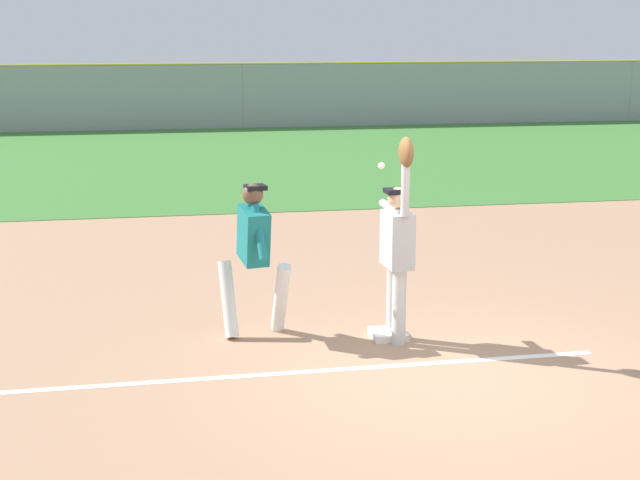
{
  "coord_description": "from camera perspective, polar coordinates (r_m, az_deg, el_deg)",
  "views": [
    {
      "loc": [
        -2.72,
        -8.23,
        3.4
      ],
      "look_at": [
        -1.02,
        1.57,
        1.05
      ],
      "focal_mm": 51.33,
      "sensor_mm": 36.0,
      "label": 1
    }
  ],
  "objects": [
    {
      "name": "outfield_fence",
      "position": [
        30.93,
        -4.84,
        8.96
      ],
      "size": [
        55.78,
        0.08,
        2.16
      ],
      "color": "#93999E",
      "rests_on": "ground_plane"
    },
    {
      "name": "ground_plane",
      "position": [
        9.31,
        7.96,
        -8.27
      ],
      "size": [
        71.7,
        71.7,
        0.0
      ],
      "primitive_type": "plane",
      "color": "tan"
    },
    {
      "name": "baseball",
      "position": [
        9.56,
        3.85,
        4.64
      ],
      "size": [
        0.07,
        0.07,
        0.07
      ],
      "primitive_type": "sphere",
      "color": "white"
    },
    {
      "name": "parked_car_black",
      "position": [
        36.12,
        10.75,
        8.75
      ],
      "size": [
        4.58,
        2.5,
        1.25
      ],
      "rotation": [
        0.0,
        0.0,
        0.11
      ],
      "color": "black",
      "rests_on": "ground_plane"
    },
    {
      "name": "runner",
      "position": [
        10.07,
        -4.15,
        -0.55
      ],
      "size": [
        0.8,
        0.84,
        1.72
      ],
      "rotation": [
        0.0,
        0.0,
        0.18
      ],
      "color": "white",
      "rests_on": "ground_plane"
    },
    {
      "name": "parked_car_white",
      "position": [
        34.07,
        2.88,
        8.7
      ],
      "size": [
        4.53,
        2.38,
        1.25
      ],
      "rotation": [
        0.0,
        0.0,
        -0.07
      ],
      "color": "white",
      "rests_on": "ground_plane"
    },
    {
      "name": "outfield_grass",
      "position": [
        24.0,
        -3.25,
        5.15
      ],
      "size": [
        55.7,
        14.24,
        0.01
      ],
      "primitive_type": "cube",
      "color": "#3D7533",
      "rests_on": "ground_plane"
    },
    {
      "name": "fielder",
      "position": [
        9.84,
        4.88,
        -0.16
      ],
      "size": [
        0.29,
        0.9,
        2.28
      ],
      "rotation": [
        0.0,
        0.0,
        3.21
      ],
      "color": "silver",
      "rests_on": "ground_plane"
    },
    {
      "name": "chalk_foul_line",
      "position": [
        9.28,
        -19.27,
        -8.97
      ],
      "size": [
        12.0,
        0.23,
        0.01
      ],
      "primitive_type": "cube",
      "rotation": [
        0.0,
        0.0,
        0.01
      ],
      "color": "white",
      "rests_on": "ground_plane"
    },
    {
      "name": "parked_car_silver",
      "position": [
        33.86,
        -6.7,
        8.6
      ],
      "size": [
        4.53,
        2.38,
        1.25
      ],
      "rotation": [
        0.0,
        0.0,
        0.08
      ],
      "color": "#B7B7BC",
      "rests_on": "ground_plane"
    },
    {
      "name": "first_base",
      "position": [
        10.26,
        4.28,
        -5.87
      ],
      "size": [
        0.39,
        0.39,
        0.08
      ],
      "primitive_type": "cube",
      "rotation": [
        0.0,
        0.0,
        0.03
      ],
      "color": "white",
      "rests_on": "ground_plane"
    },
    {
      "name": "parked_car_green",
      "position": [
        34.26,
        -15.49,
        8.27
      ],
      "size": [
        4.49,
        2.3,
        1.25
      ],
      "rotation": [
        0.0,
        0.0,
        0.05
      ],
      "color": "#1E6B33",
      "rests_on": "ground_plane"
    }
  ]
}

